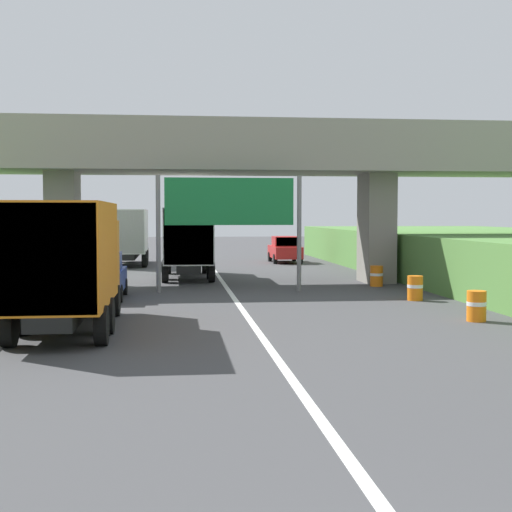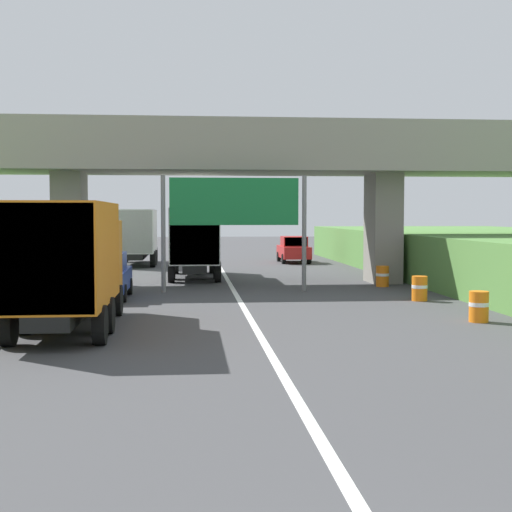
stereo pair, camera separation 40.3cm
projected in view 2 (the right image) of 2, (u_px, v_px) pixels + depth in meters
The scene contains 11 objects.
lane_centre_stripe at pixel (238, 298), 27.09m from camera, with size 0.20×86.86×0.01m, color white.
overpass_bridge at pixel (229, 165), 32.61m from camera, with size 40.00×4.80×7.21m.
overhead_highway_sign at pixel (234, 208), 29.19m from camera, with size 5.88×0.18×4.71m.
truck_green at pixel (194, 239), 35.70m from camera, with size 2.44×7.30×3.44m.
truck_silver at pixel (137, 234), 45.20m from camera, with size 2.44×7.30×3.44m.
truck_orange at pixel (69, 259), 19.44m from camera, with size 2.44×7.30×3.44m.
car_blue at pixel (104, 276), 26.97m from camera, with size 1.86×4.10×1.72m.
car_red at pixel (294, 249), 47.37m from camera, with size 1.86×4.10×1.72m.
construction_barrel_2 at pixel (479, 306), 21.08m from camera, with size 0.57×0.57×0.90m.
construction_barrel_3 at pixel (420, 288), 26.29m from camera, with size 0.57×0.57×0.90m.
construction_barrel_4 at pixel (382, 276), 31.52m from camera, with size 0.57×0.57×0.90m.
Camera 2 is at (-1.78, -3.48, 3.12)m, focal length 50.92 mm.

